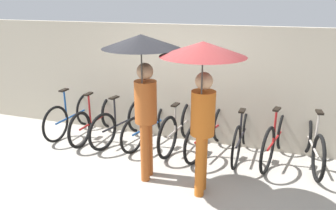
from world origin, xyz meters
name	(u,v)px	position (x,y,z in m)	size (l,w,h in m)	color
ground_plane	(145,193)	(0.00, 0.00, 0.00)	(30.00, 30.00, 0.00)	#9E998E
back_wall	(186,84)	(0.00, 2.03, 1.09)	(12.47, 0.12, 2.17)	#B2A893
parked_bicycle_0	(72,115)	(-2.23, 1.59, 0.37)	(0.44, 1.67, 1.06)	black
parked_bicycle_1	(96,119)	(-1.68, 1.56, 0.36)	(0.44, 1.77, 1.03)	black
parked_bicycle_2	(122,122)	(-1.12, 1.57, 0.37)	(0.59, 1.70, 1.10)	black
parked_bicycle_3	(151,124)	(-0.56, 1.66, 0.35)	(0.59, 1.72, 1.05)	black
parked_bicycle_4	(179,127)	(0.00, 1.62, 0.39)	(0.44, 1.71, 1.08)	black
parked_bicycle_5	(209,131)	(0.56, 1.61, 0.38)	(0.58, 1.76, 1.02)	black
parked_bicycle_6	(242,134)	(1.12, 1.66, 0.38)	(0.44, 1.73, 1.11)	black
parked_bicycle_7	(276,138)	(1.68, 1.66, 0.40)	(0.55, 1.76, 1.05)	black
parked_bicycle_8	(312,143)	(2.23, 1.67, 0.38)	(0.44, 1.70, 0.99)	black
pedestrian_leading	(143,68)	(-0.14, 0.34, 1.71)	(1.04, 1.04, 2.16)	#9E4C1E
pedestrian_center	(203,76)	(0.72, 0.20, 1.69)	(1.06, 1.06, 2.12)	#B25619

